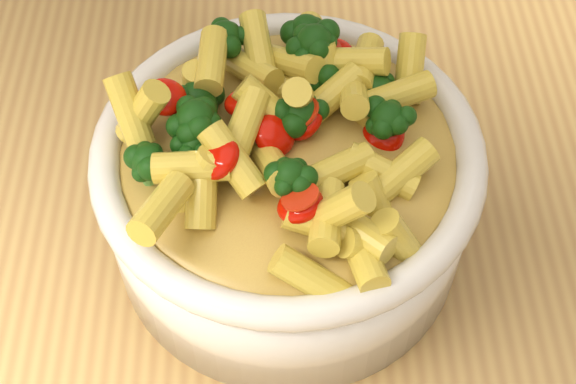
{
  "coord_description": "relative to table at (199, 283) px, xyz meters",
  "views": [
    {
      "loc": [
        0.07,
        -0.35,
        1.4
      ],
      "look_at": [
        0.08,
        -0.02,
        0.95
      ],
      "focal_mm": 50.0,
      "sensor_mm": 36.0,
      "label": 1
    }
  ],
  "objects": [
    {
      "name": "serving_bowl",
      "position": [
        0.08,
        -0.02,
        0.16
      ],
      "size": [
        0.26,
        0.26,
        0.11
      ],
      "color": "white",
      "rests_on": "table"
    },
    {
      "name": "pasta_salad",
      "position": [
        0.08,
        -0.02,
        0.23
      ],
      "size": [
        0.2,
        0.2,
        0.05
      ],
      "color": "#F4D44D",
      "rests_on": "serving_bowl"
    },
    {
      "name": "table",
      "position": [
        0.0,
        0.0,
        0.0
      ],
      "size": [
        1.2,
        0.8,
        0.9
      ],
      "color": "tan",
      "rests_on": "ground"
    }
  ]
}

